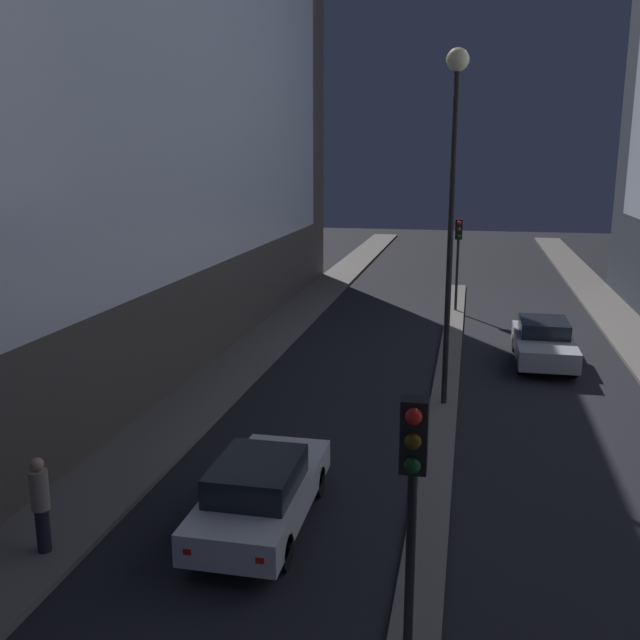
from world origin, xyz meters
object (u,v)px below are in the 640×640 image
object	(u,v)px
car_right_lane	(544,342)
traffic_light_mid	(458,244)
traffic_light_near	(412,487)
street_lamp	(454,158)
pedestrian_on_left_sidewalk	(40,502)
car_left_lane	(261,491)

from	to	relation	value
car_right_lane	traffic_light_mid	bearing A→B (deg)	112.27
traffic_light_mid	traffic_light_near	bearing A→B (deg)	-90.00
traffic_light_near	street_lamp	size ratio (longest dim) A/B	0.43
pedestrian_on_left_sidewalk	street_lamp	bearing A→B (deg)	54.96
traffic_light_near	traffic_light_mid	world-z (taller)	same
traffic_light_mid	street_lamp	distance (m)	13.40
traffic_light_mid	car_right_lane	xyz separation A→B (m)	(3.16, -7.70, -2.40)
traffic_light_near	traffic_light_mid	size ratio (longest dim) A/B	1.00
street_lamp	pedestrian_on_left_sidewalk	bearing A→B (deg)	-125.04
traffic_light_mid	car_right_lane	bearing A→B (deg)	-67.73
car_right_lane	pedestrian_on_left_sidewalk	size ratio (longest dim) A/B	2.61
traffic_light_near	car_left_lane	size ratio (longest dim) A/B	0.92
car_left_lane	car_right_lane	world-z (taller)	car_right_lane
traffic_light_near	street_lamp	world-z (taller)	street_lamp
car_left_lane	car_right_lane	size ratio (longest dim) A/B	0.97
street_lamp	pedestrian_on_left_sidewalk	xyz separation A→B (m)	(-6.62, -9.44, -5.84)
car_left_lane	car_right_lane	distance (m)	14.24
traffic_light_near	car_right_lane	xyz separation A→B (m)	(3.16, 16.93, -2.40)
traffic_light_near	car_left_lane	distance (m)	5.76
traffic_light_near	pedestrian_on_left_sidewalk	size ratio (longest dim) A/B	2.34
traffic_light_near	street_lamp	bearing A→B (deg)	90.00
street_lamp	car_right_lane	world-z (taller)	street_lamp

